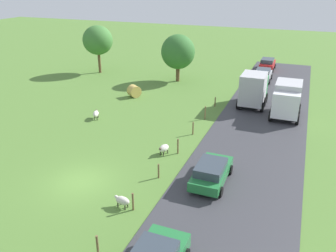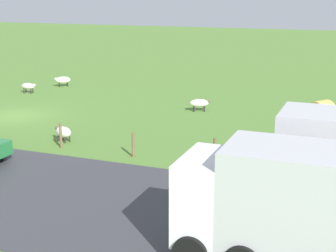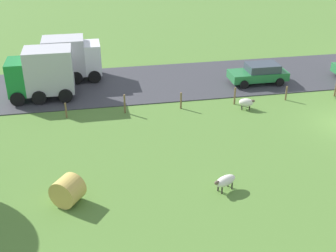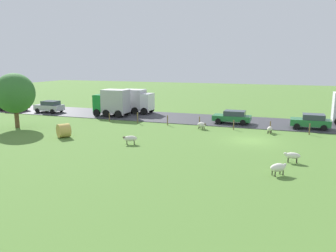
{
  "view_description": "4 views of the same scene",
  "coord_description": "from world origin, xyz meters",
  "px_view_note": "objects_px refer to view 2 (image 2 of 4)",
  "views": [
    {
      "loc": [
        12.45,
        -15.92,
        12.34
      ],
      "look_at": [
        2.57,
        9.04,
        0.78
      ],
      "focal_mm": 36.93,
      "sensor_mm": 36.0,
      "label": 1
    },
    {
      "loc": [
        23.97,
        19.02,
        7.11
      ],
      "look_at": [
        2.41,
        10.65,
        0.99
      ],
      "focal_mm": 54.08,
      "sensor_mm": 36.0,
      "label": 2
    },
    {
      "loc": [
        -21.28,
        15.7,
        11.92
      ],
      "look_at": [
        1.13,
        11.35,
        0.5
      ],
      "focal_mm": 46.35,
      "sensor_mm": 36.0,
      "label": 3
    },
    {
      "loc": [
        -31.29,
        -3.1,
        7.18
      ],
      "look_at": [
        -1.01,
        7.76,
        1.04
      ],
      "focal_mm": 36.39,
      "sensor_mm": 36.0,
      "label": 4
    }
  ],
  "objects_px": {
    "sheep_0": "(63,80)",
    "sheep_3": "(199,103)",
    "sheep_4": "(28,86)",
    "hay_bale_0": "(321,112)",
    "truck_0": "(263,200)",
    "sheep_2": "(63,132)"
  },
  "relations": [
    {
      "from": "sheep_0",
      "to": "sheep_3",
      "type": "xyz_separation_m",
      "value": [
        4.26,
        12.51,
        0.0
      ]
    },
    {
      "from": "sheep_3",
      "to": "sheep_4",
      "type": "height_order",
      "value": "sheep_3"
    },
    {
      "from": "sheep_3",
      "to": "hay_bale_0",
      "type": "height_order",
      "value": "hay_bale_0"
    },
    {
      "from": "sheep_4",
      "to": "hay_bale_0",
      "type": "xyz_separation_m",
      "value": [
        1.43,
        20.61,
        0.13
      ]
    },
    {
      "from": "sheep_0",
      "to": "sheep_3",
      "type": "bearing_deg",
      "value": 71.18
    },
    {
      "from": "sheep_3",
      "to": "sheep_4",
      "type": "bearing_deg",
      "value": -94.4
    },
    {
      "from": "sheep_4",
      "to": "truck_0",
      "type": "relative_size",
      "value": 0.28
    },
    {
      "from": "sheep_4",
      "to": "truck_0",
      "type": "height_order",
      "value": "truck_0"
    },
    {
      "from": "sheep_0",
      "to": "truck_0",
      "type": "height_order",
      "value": "truck_0"
    },
    {
      "from": "sheep_2",
      "to": "hay_bale_0",
      "type": "xyz_separation_m",
      "value": [
        -8.27,
        11.46,
        0.17
      ]
    },
    {
      "from": "sheep_3",
      "to": "truck_0",
      "type": "relative_size",
      "value": 0.3
    },
    {
      "from": "sheep_2",
      "to": "hay_bale_0",
      "type": "bearing_deg",
      "value": 125.81
    },
    {
      "from": "sheep_2",
      "to": "sheep_0",
      "type": "bearing_deg",
      "value": -147.35
    },
    {
      "from": "sheep_0",
      "to": "truck_0",
      "type": "relative_size",
      "value": 0.28
    },
    {
      "from": "sheep_3",
      "to": "hay_bale_0",
      "type": "bearing_deg",
      "value": 86.85
    },
    {
      "from": "sheep_4",
      "to": "hay_bale_0",
      "type": "relative_size",
      "value": 0.89
    },
    {
      "from": "sheep_0",
      "to": "truck_0",
      "type": "xyz_separation_m",
      "value": [
        20.86,
        19.56,
        1.28
      ]
    },
    {
      "from": "sheep_2",
      "to": "truck_0",
      "type": "distance_m",
      "value": 13.84
    },
    {
      "from": "sheep_4",
      "to": "hay_bale_0",
      "type": "distance_m",
      "value": 20.66
    },
    {
      "from": "truck_0",
      "to": "sheep_2",
      "type": "bearing_deg",
      "value": -125.12
    },
    {
      "from": "sheep_4",
      "to": "truck_0",
      "type": "distance_m",
      "value": 27.0
    },
    {
      "from": "sheep_0",
      "to": "hay_bale_0",
      "type": "distance_m",
      "value": 20.29
    }
  ]
}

